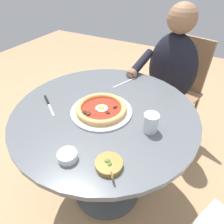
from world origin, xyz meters
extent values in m
cube|color=tan|center=(0.00, 0.00, -0.01)|extent=(6.00, 6.00, 0.02)
cylinder|color=#565B60|center=(0.00, 0.00, 0.71)|extent=(0.95, 0.95, 0.03)
cylinder|color=#4E5257|center=(0.00, 0.00, 0.36)|extent=(0.09, 0.09, 0.67)
cylinder|color=#4E5257|center=(0.00, 0.00, 0.01)|extent=(0.48, 0.48, 0.02)
cylinder|color=white|center=(0.02, -0.01, 0.73)|extent=(0.31, 0.31, 0.01)
cylinder|color=tan|center=(0.02, -0.01, 0.73)|extent=(0.26, 0.26, 0.01)
torus|color=tan|center=(0.02, -0.01, 0.75)|extent=(0.26, 0.26, 0.03)
cylinder|color=red|center=(0.02, -0.01, 0.74)|extent=(0.24, 0.24, 0.00)
cylinder|color=white|center=(0.02, -0.01, 0.74)|extent=(0.06, 0.06, 0.00)
ellipsoid|color=yellow|center=(0.02, -0.01, 0.74)|extent=(0.03, 0.03, 0.02)
ellipsoid|color=#4C2D19|center=(0.09, -0.04, 0.75)|extent=(0.04, 0.04, 0.01)
ellipsoid|color=#3D2314|center=(-0.02, 0.05, 0.75)|extent=(0.03, 0.03, 0.01)
ellipsoid|color=#3D2314|center=(0.04, 0.04, 0.74)|extent=(0.03, 0.03, 0.01)
ellipsoid|color=#3D2314|center=(0.09, -0.06, 0.75)|extent=(0.02, 0.02, 0.01)
ellipsoid|color=#3D2314|center=(0.09, -0.06, 0.75)|extent=(0.03, 0.03, 0.01)
ellipsoid|color=#2D6B28|center=(0.02, -0.01, 0.74)|extent=(0.01, 0.01, 0.00)
ellipsoid|color=#2D6B28|center=(0.04, -0.02, 0.74)|extent=(0.01, 0.01, 0.00)
ellipsoid|color=#2D6B28|center=(0.05, -0.02, 0.74)|extent=(0.01, 0.01, 0.00)
cylinder|color=silver|center=(0.03, 0.26, 0.77)|extent=(0.07, 0.07, 0.09)
cylinder|color=silver|center=(0.03, 0.26, 0.74)|extent=(0.06, 0.06, 0.05)
cube|color=silver|center=(0.13, -0.24, 0.72)|extent=(0.07, 0.10, 0.00)
cube|color=black|center=(0.08, -0.33, 0.72)|extent=(0.06, 0.08, 0.01)
cylinder|color=white|center=(0.34, 0.03, 0.74)|extent=(0.08, 0.08, 0.03)
cylinder|color=olive|center=(0.34, 0.03, 0.74)|extent=(0.06, 0.06, 0.01)
cylinder|color=olive|center=(0.30, 0.19, 0.73)|extent=(0.11, 0.11, 0.02)
torus|color=olive|center=(0.34, 0.23, 0.75)|extent=(0.03, 0.03, 0.03)
ellipsoid|color=#516B2D|center=(0.29, 0.18, 0.74)|extent=(0.02, 0.02, 0.02)
ellipsoid|color=#516B2D|center=(0.29, 0.18, 0.74)|extent=(0.02, 0.02, 0.02)
ellipsoid|color=#516B2D|center=(0.30, 0.19, 0.74)|extent=(0.02, 0.02, 0.02)
cube|color=#BCBCC1|center=(-0.30, -0.03, 0.72)|extent=(0.18, 0.08, 0.00)
cube|color=#282833|center=(-0.67, 0.18, 0.23)|extent=(0.36, 0.40, 0.45)
ellipsoid|color=black|center=(-0.67, 0.18, 0.71)|extent=(0.31, 0.41, 0.51)
sphere|color=#936B4C|center=(-0.67, 0.18, 1.05)|extent=(0.19, 0.19, 0.19)
cylinder|color=black|center=(-0.50, -0.01, 0.78)|extent=(0.27, 0.10, 0.14)
sphere|color=#936B4C|center=(-0.40, -0.02, 0.74)|extent=(0.07, 0.07, 0.07)
cube|color=#957050|center=(-0.72, 0.19, 0.45)|extent=(0.49, 0.49, 0.02)
cube|color=#957050|center=(-0.90, 0.24, 0.68)|extent=(0.12, 0.35, 0.42)
cylinder|color=#8E6B4C|center=(-0.59, -0.03, 0.22)|extent=(0.02, 0.02, 0.45)
cylinder|color=#8E6B4C|center=(-0.50, 0.32, 0.22)|extent=(0.02, 0.02, 0.45)
cylinder|color=#8E6B4C|center=(-0.94, 0.06, 0.22)|extent=(0.02, 0.02, 0.45)
cylinder|color=#8E6B4C|center=(-0.85, 0.41, 0.22)|extent=(0.02, 0.02, 0.45)
camera|label=1|loc=(0.69, 0.41, 1.34)|focal=31.48mm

